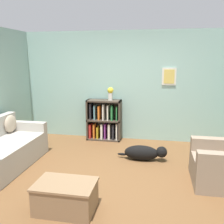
{
  "coord_description": "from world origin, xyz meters",
  "views": [
    {
      "loc": [
        0.78,
        -3.73,
        1.95
      ],
      "look_at": [
        0.0,
        0.4,
        1.05
      ],
      "focal_mm": 40.0,
      "sensor_mm": 36.0,
      "label": 1
    }
  ],
  "objects_px": {
    "vase": "(110,93)",
    "dog": "(144,153)",
    "coffee_table": "(66,196)",
    "bookshelf": "(104,121)",
    "couch": "(1,150)"
  },
  "relations": [
    {
      "from": "bookshelf",
      "to": "coffee_table",
      "type": "height_order",
      "value": "bookshelf"
    },
    {
      "from": "couch",
      "to": "vase",
      "type": "xyz_separation_m",
      "value": [
        1.66,
        1.9,
        0.84
      ]
    },
    {
      "from": "bookshelf",
      "to": "dog",
      "type": "height_order",
      "value": "bookshelf"
    },
    {
      "from": "coffee_table",
      "to": "bookshelf",
      "type": "bearing_deg",
      "value": 92.8
    },
    {
      "from": "couch",
      "to": "dog",
      "type": "height_order",
      "value": "couch"
    },
    {
      "from": "bookshelf",
      "to": "coffee_table",
      "type": "xyz_separation_m",
      "value": [
        0.15,
        -2.99,
        -0.24
      ]
    },
    {
      "from": "coffee_table",
      "to": "vase",
      "type": "bearing_deg",
      "value": 89.74
    },
    {
      "from": "coffee_table",
      "to": "dog",
      "type": "distance_m",
      "value": 2.07
    },
    {
      "from": "coffee_table",
      "to": "dog",
      "type": "bearing_deg",
      "value": 63.98
    },
    {
      "from": "coffee_table",
      "to": "vase",
      "type": "xyz_separation_m",
      "value": [
        0.01,
        2.97,
        0.95
      ]
    },
    {
      "from": "coffee_table",
      "to": "dog",
      "type": "height_order",
      "value": "coffee_table"
    },
    {
      "from": "vase",
      "to": "dog",
      "type": "bearing_deg",
      "value": -51.3
    },
    {
      "from": "couch",
      "to": "dog",
      "type": "relative_size",
      "value": 1.84
    },
    {
      "from": "couch",
      "to": "vase",
      "type": "relative_size",
      "value": 5.79
    },
    {
      "from": "coffee_table",
      "to": "vase",
      "type": "distance_m",
      "value": 3.12
    }
  ]
}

